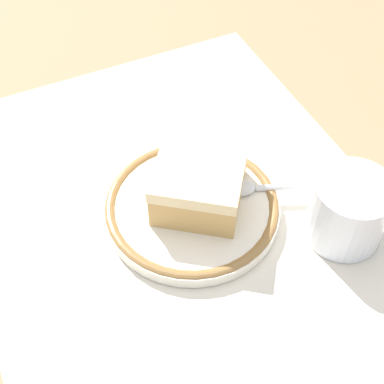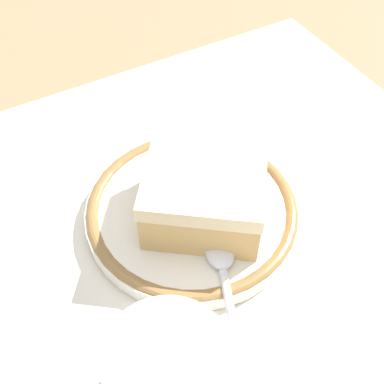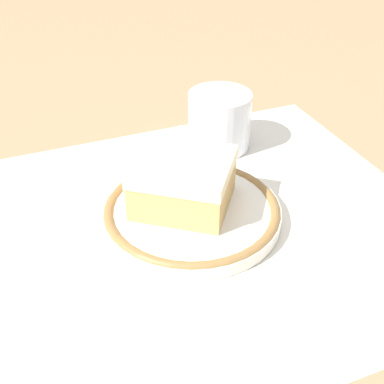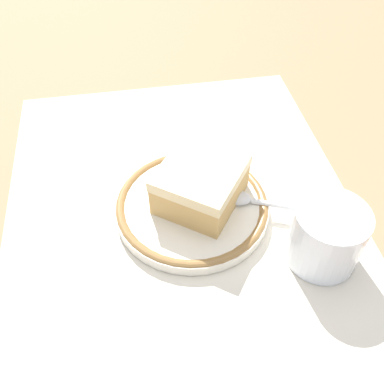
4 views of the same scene
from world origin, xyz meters
The scene contains 7 objects.
ground_plane centered at (0.00, 0.00, 0.00)m, with size 2.40×2.40×0.00m, color #9E7551.
placemat centered at (0.00, 0.00, 0.00)m, with size 0.51×0.42×0.00m, color beige.
plate centered at (0.01, 0.01, 0.01)m, with size 0.18×0.18×0.02m.
cake_slice centered at (0.01, 0.02, 0.04)m, with size 0.13×0.13×0.05m.
spoon centered at (0.03, 0.09, 0.02)m, with size 0.06×0.13×0.01m.
cup centered at (0.10, 0.14, 0.03)m, with size 0.08×0.08×0.07m.
napkin centered at (-0.10, -0.09, 0.00)m, with size 0.11×0.12×0.00m, color white.
Camera 1 is at (0.34, -0.14, 0.46)m, focal length 51.92 mm.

